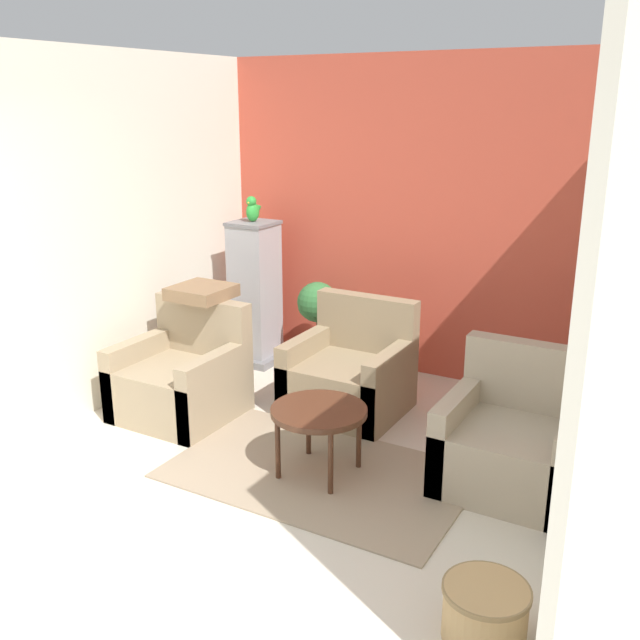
{
  "coord_description": "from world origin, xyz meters",
  "views": [
    {
      "loc": [
        2.28,
        -2.22,
        2.4
      ],
      "look_at": [
        0.0,
        1.78,
        0.98
      ],
      "focal_mm": 40.0,
      "sensor_mm": 36.0,
      "label": 1
    }
  ],
  "objects_px": {
    "armchair_middle": "(350,377)",
    "potted_plant": "(317,309)",
    "birdcage": "(255,295)",
    "parrot": "(253,210)",
    "coffee_table": "(319,415)",
    "wicker_basket": "(485,611)",
    "armchair_right": "(514,445)",
    "armchair_left": "(182,380)"
  },
  "relations": [
    {
      "from": "armchair_middle",
      "to": "potted_plant",
      "type": "distance_m",
      "value": 1.07
    },
    {
      "from": "armchair_middle",
      "to": "birdcage",
      "type": "bearing_deg",
      "value": 155.6
    },
    {
      "from": "parrot",
      "to": "coffee_table",
      "type": "bearing_deg",
      "value": -45.05
    },
    {
      "from": "birdcage",
      "to": "wicker_basket",
      "type": "relative_size",
      "value": 3.28
    },
    {
      "from": "armchair_middle",
      "to": "birdcage",
      "type": "height_order",
      "value": "birdcage"
    },
    {
      "from": "birdcage",
      "to": "armchair_middle",
      "type": "bearing_deg",
      "value": -24.4
    },
    {
      "from": "armchair_right",
      "to": "armchair_left",
      "type": "bearing_deg",
      "value": -175.46
    },
    {
      "from": "armchair_middle",
      "to": "potted_plant",
      "type": "xyz_separation_m",
      "value": [
        -0.73,
        0.74,
        0.27
      ]
    },
    {
      "from": "armchair_left",
      "to": "birdcage",
      "type": "distance_m",
      "value": 1.39
    },
    {
      "from": "coffee_table",
      "to": "armchair_left",
      "type": "distance_m",
      "value": 1.45
    },
    {
      "from": "armchair_middle",
      "to": "wicker_basket",
      "type": "height_order",
      "value": "armchair_middle"
    },
    {
      "from": "armchair_left",
      "to": "armchair_middle",
      "type": "distance_m",
      "value": 1.33
    },
    {
      "from": "armchair_left",
      "to": "armchair_middle",
      "type": "relative_size",
      "value": 1.0
    },
    {
      "from": "parrot",
      "to": "potted_plant",
      "type": "distance_m",
      "value": 1.08
    },
    {
      "from": "armchair_right",
      "to": "armchair_middle",
      "type": "bearing_deg",
      "value": 160.29
    },
    {
      "from": "armchair_left",
      "to": "birdcage",
      "type": "bearing_deg",
      "value": 98.92
    },
    {
      "from": "parrot",
      "to": "potted_plant",
      "type": "relative_size",
      "value": 0.29
    },
    {
      "from": "potted_plant",
      "to": "parrot",
      "type": "bearing_deg",
      "value": -167.34
    },
    {
      "from": "birdcage",
      "to": "wicker_basket",
      "type": "height_order",
      "value": "birdcage"
    },
    {
      "from": "armchair_left",
      "to": "parrot",
      "type": "bearing_deg",
      "value": 98.91
    },
    {
      "from": "armchair_right",
      "to": "parrot",
      "type": "distance_m",
      "value": 3.22
    },
    {
      "from": "coffee_table",
      "to": "potted_plant",
      "type": "height_order",
      "value": "potted_plant"
    },
    {
      "from": "armchair_middle",
      "to": "wicker_basket",
      "type": "distance_m",
      "value": 2.62
    },
    {
      "from": "potted_plant",
      "to": "wicker_basket",
      "type": "height_order",
      "value": "potted_plant"
    },
    {
      "from": "armchair_right",
      "to": "potted_plant",
      "type": "bearing_deg",
      "value": 150.03
    },
    {
      "from": "coffee_table",
      "to": "armchair_left",
      "type": "xyz_separation_m",
      "value": [
        -1.41,
        0.3,
        -0.14
      ]
    },
    {
      "from": "armchair_left",
      "to": "wicker_basket",
      "type": "distance_m",
      "value": 3.1
    },
    {
      "from": "potted_plant",
      "to": "coffee_table",
      "type": "bearing_deg",
      "value": -59.78
    },
    {
      "from": "armchair_right",
      "to": "potted_plant",
      "type": "height_order",
      "value": "armchair_right"
    },
    {
      "from": "armchair_left",
      "to": "potted_plant",
      "type": "xyz_separation_m",
      "value": [
        0.39,
        1.46,
        0.27
      ]
    },
    {
      "from": "coffee_table",
      "to": "potted_plant",
      "type": "bearing_deg",
      "value": 120.22
    },
    {
      "from": "potted_plant",
      "to": "wicker_basket",
      "type": "relative_size",
      "value": 1.99
    },
    {
      "from": "armchair_left",
      "to": "birdcage",
      "type": "xyz_separation_m",
      "value": [
        -0.21,
        1.33,
        0.36
      ]
    },
    {
      "from": "armchair_middle",
      "to": "birdcage",
      "type": "relative_size",
      "value": 0.66
    },
    {
      "from": "potted_plant",
      "to": "wicker_basket",
      "type": "distance_m",
      "value": 3.67
    },
    {
      "from": "armchair_right",
      "to": "parrot",
      "type": "bearing_deg",
      "value": 157.98
    },
    {
      "from": "coffee_table",
      "to": "armchair_right",
      "type": "xyz_separation_m",
      "value": [
        1.16,
        0.5,
        -0.14
      ]
    },
    {
      "from": "coffee_table",
      "to": "birdcage",
      "type": "bearing_deg",
      "value": 134.99
    },
    {
      "from": "parrot",
      "to": "wicker_basket",
      "type": "height_order",
      "value": "parrot"
    },
    {
      "from": "parrot",
      "to": "armchair_right",
      "type": "bearing_deg",
      "value": -22.02
    },
    {
      "from": "armchair_right",
      "to": "armchair_middle",
      "type": "height_order",
      "value": "same"
    },
    {
      "from": "birdcage",
      "to": "wicker_basket",
      "type": "xyz_separation_m",
      "value": [
        3.05,
        -2.57,
        -0.5
      ]
    }
  ]
}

